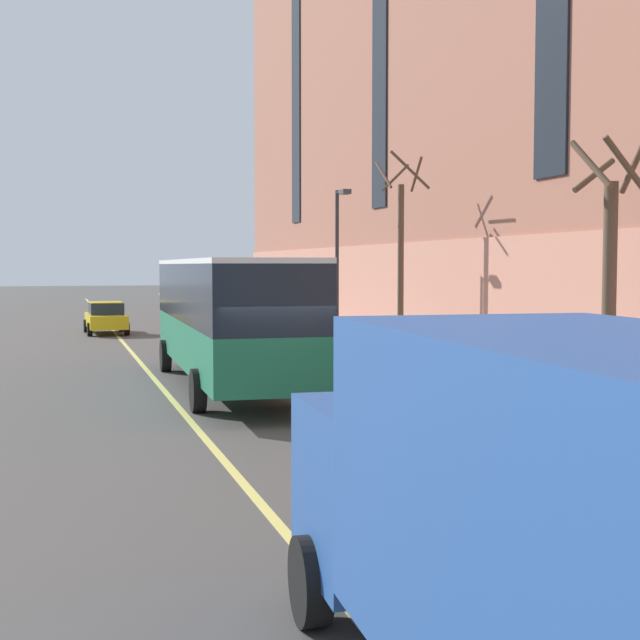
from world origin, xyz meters
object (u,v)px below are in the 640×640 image
Objects in this scene: parked_car_black_4 at (311,329)px; street_lamp at (339,247)px; parked_car_champagne_2 at (578,395)px; taxi_cab at (106,318)px; street_tree_mid_block at (610,262)px; box_truck at (551,517)px; street_tree_far_uptown at (401,247)px; parked_car_white_3 at (362,342)px; parked_car_navy_0 at (269,319)px; city_bus at (227,313)px; parked_car_red_6 at (238,310)px.

parked_car_black_4 is 0.69× the size of street_lamp.
parked_car_champagne_2 is 30.02m from taxi_cab.
parked_car_champagne_2 is at bearing -130.01° from street_tree_mid_block.
box_truck is at bearing -102.80° from parked_car_black_4.
street_tree_mid_block is 0.85× the size of street_tree_far_uptown.
parked_car_white_3 is 6.11m from parked_car_black_4.
box_truck reaches higher than parked_car_white_3.
parked_car_navy_0 is at bearing 90.29° from parked_car_white_3.
taxi_cab is 27.30m from street_tree_mid_block.
parked_car_black_4 is at bearing 77.20° from box_truck.
taxi_cab is (-7.46, 10.21, 0.00)m from parked_car_black_4.
city_bus is 2.93× the size of parked_car_red_6.
parked_car_white_3 is 23.77m from box_truck.
parked_car_champagne_2 and parked_car_white_3 have the same top height.
parked_car_red_6 is (0.01, 34.45, -0.00)m from parked_car_champagne_2.
parked_car_red_6 is (5.43, 25.99, -1.26)m from city_bus.
parked_car_white_3 is at bearing 73.86° from box_truck.
parked_car_red_6 and taxi_cab have the same top height.
street_lamp is at bearing 60.24° from city_bus.
street_tree_far_uptown is at bearing -63.54° from parked_car_navy_0.
city_bus is 18.58m from box_truck.
parked_car_navy_0 and parked_car_red_6 have the same top height.
parked_car_navy_0 is 0.97× the size of parked_car_white_3.
parked_car_navy_0 is 8.01m from taxi_cab.
parked_car_red_6 is 0.65× the size of street_tree_mid_block.
parked_car_navy_0 is at bearing 99.74° from street_tree_mid_block.
city_bus is 10.03m from street_tree_mid_block.
street_tree_mid_block is at bearing -66.52° from parked_car_white_3.
parked_car_black_4 is at bearing -53.82° from taxi_cab.
parked_car_navy_0 is 1.01× the size of parked_car_red_6.
city_bus is 2.94× the size of parked_car_champagne_2.
parked_car_navy_0 is at bearing 73.31° from city_bus.
city_bus reaches higher than parked_car_black_4.
parked_car_red_6 is 14.04m from street_lamp.
street_lamp is (1.77, 8.17, 3.31)m from parked_car_white_3.
parked_car_navy_0 is 13.32m from parked_car_white_3.
box_truck reaches higher than parked_car_black_4.
box_truck is at bearing -109.73° from street_tree_far_uptown.
parked_car_navy_0 is 22.25m from street_tree_mid_block.
parked_car_champagne_2 is (0.14, -26.06, -0.00)m from parked_car_navy_0.
parked_car_black_4 is 1.03× the size of parked_car_red_6.
city_bus reaches higher than taxi_cab.
street_tree_far_uptown is (11.16, -10.50, 3.28)m from taxi_cab.
street_tree_mid_block is at bearing 49.99° from parked_car_champagne_2.
taxi_cab is (-7.43, 3.00, -0.00)m from parked_car_navy_0.
street_tree_mid_block is 14.28m from street_tree_far_uptown.
parked_car_navy_0 is 1.02× the size of parked_car_champagne_2.
parked_car_white_3 is at bearing -90.22° from parked_car_red_6.
city_bus is 2.84× the size of parked_car_black_4.
parked_car_black_4 is 4.29m from street_lamp.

